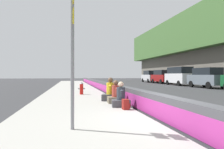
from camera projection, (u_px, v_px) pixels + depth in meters
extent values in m
plane|color=#353538|center=(165.00, 123.00, 6.49)|extent=(160.00, 160.00, 0.00)
cube|color=#A8A59E|center=(80.00, 124.00, 5.97)|extent=(80.00, 4.40, 0.14)
cube|color=#47474C|center=(165.00, 109.00, 6.49)|extent=(76.00, 0.44, 0.85)
cube|color=#B2338C|center=(159.00, 111.00, 6.44)|extent=(74.48, 0.01, 0.54)
cylinder|color=gray|center=(72.00, 57.00, 5.18)|extent=(0.09, 0.09, 3.60)
cube|color=yellow|center=(73.00, 17.00, 5.18)|extent=(0.44, 0.02, 0.36)
cube|color=black|center=(74.00, 17.00, 5.18)|extent=(0.30, 0.01, 0.10)
cylinder|color=red|center=(81.00, 89.00, 14.32)|extent=(0.24, 0.24, 0.72)
cone|color=gray|center=(81.00, 83.00, 14.32)|extent=(0.26, 0.26, 0.16)
cylinder|color=gray|center=(84.00, 89.00, 14.35)|extent=(0.10, 0.12, 0.10)
cylinder|color=gray|center=(79.00, 89.00, 14.29)|extent=(0.10, 0.12, 0.10)
cube|color=#424247|center=(121.00, 103.00, 8.86)|extent=(0.76, 0.86, 0.29)
cylinder|color=#333842|center=(121.00, 94.00, 8.86)|extent=(0.37, 0.37, 0.54)
sphere|color=beige|center=(121.00, 84.00, 8.86)|extent=(0.24, 0.24, 0.24)
cylinder|color=#333842|center=(121.00, 94.00, 9.06)|extent=(0.29, 0.17, 0.48)
cylinder|color=#333842|center=(121.00, 95.00, 8.65)|extent=(0.29, 0.17, 0.48)
cube|color=#706651|center=(116.00, 100.00, 10.05)|extent=(0.70, 0.81, 0.29)
cylinder|color=#AD3D33|center=(116.00, 91.00, 10.05)|extent=(0.37, 0.37, 0.55)
sphere|color=brown|center=(116.00, 83.00, 10.05)|extent=(0.24, 0.24, 0.24)
cylinder|color=#AD3D33|center=(115.00, 92.00, 10.26)|extent=(0.29, 0.14, 0.48)
cylinder|color=#AD3D33|center=(116.00, 93.00, 9.85)|extent=(0.29, 0.14, 0.48)
cube|color=#424247|center=(110.00, 97.00, 10.95)|extent=(0.94, 1.04, 0.33)
cylinder|color=gold|center=(110.00, 88.00, 10.95)|extent=(0.42, 0.42, 0.62)
sphere|color=brown|center=(110.00, 80.00, 10.95)|extent=(0.27, 0.27, 0.27)
cylinder|color=gold|center=(111.00, 89.00, 11.18)|extent=(0.34, 0.22, 0.54)
cylinder|color=gold|center=(110.00, 90.00, 10.72)|extent=(0.34, 0.22, 0.54)
cube|color=maroon|center=(125.00, 104.00, 8.12)|extent=(0.32, 0.22, 0.40)
cube|color=maroon|center=(129.00, 106.00, 8.15)|extent=(0.22, 0.06, 0.20)
cube|color=slate|center=(206.00, 80.00, 23.48)|extent=(4.85, 2.05, 1.10)
cube|color=black|center=(207.00, 71.00, 23.39)|extent=(3.15, 1.81, 0.80)
cylinder|color=black|center=(191.00, 84.00, 24.77)|extent=(0.77, 0.24, 0.76)
cylinder|color=black|center=(205.00, 84.00, 25.19)|extent=(0.77, 0.24, 0.76)
cylinder|color=black|center=(209.00, 85.00, 21.78)|extent=(0.77, 0.24, 0.76)
cylinder|color=black|center=(224.00, 85.00, 22.19)|extent=(0.77, 0.24, 0.76)
cube|color=silver|center=(179.00, 78.00, 29.14)|extent=(5.10, 1.97, 1.30)
cube|color=black|center=(179.00, 70.00, 29.04)|extent=(4.10, 1.77, 0.90)
cylinder|color=black|center=(168.00, 82.00, 30.55)|extent=(0.72, 0.22, 0.72)
cylinder|color=black|center=(179.00, 82.00, 30.92)|extent=(0.72, 0.22, 0.72)
cylinder|color=black|center=(179.00, 83.00, 27.35)|extent=(0.72, 0.22, 0.72)
cylinder|color=black|center=(192.00, 83.00, 27.72)|extent=(0.72, 0.22, 0.72)
cube|color=maroon|center=(162.00, 78.00, 35.07)|extent=(4.85, 2.06, 1.10)
cube|color=black|center=(162.00, 72.00, 34.97)|extent=(3.15, 1.82, 0.80)
cylinder|color=black|center=(153.00, 81.00, 36.36)|extent=(0.77, 0.24, 0.76)
cylinder|color=black|center=(163.00, 81.00, 36.77)|extent=(0.77, 0.24, 0.76)
cylinder|color=black|center=(161.00, 82.00, 33.36)|extent=(0.77, 0.24, 0.76)
cylinder|color=black|center=(171.00, 82.00, 33.78)|extent=(0.77, 0.24, 0.76)
cube|color=silver|center=(150.00, 78.00, 40.48)|extent=(4.83, 2.00, 1.10)
cube|color=black|center=(150.00, 73.00, 40.38)|extent=(3.13, 1.78, 0.80)
cylinder|color=black|center=(143.00, 80.00, 41.82)|extent=(0.76, 0.23, 0.76)
cylinder|color=black|center=(152.00, 80.00, 42.16)|extent=(0.76, 0.23, 0.76)
cylinder|color=black|center=(148.00, 81.00, 38.80)|extent=(0.76, 0.23, 0.76)
cylinder|color=black|center=(158.00, 81.00, 39.14)|extent=(0.76, 0.23, 0.76)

